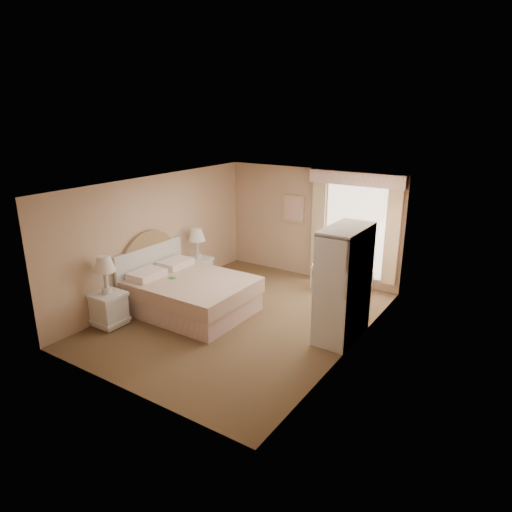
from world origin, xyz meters
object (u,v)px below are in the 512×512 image
Objects in this scene: nightstand_near at (108,300)px; round_table at (348,276)px; bed at (186,292)px; armoire at (343,293)px; nightstand_far at (198,264)px; cafe_chair at (325,262)px.

nightstand_near is 1.68× the size of round_table.
bed is 1.45m from nightstand_near.
armoire is (2.93, 0.65, 0.43)m from bed.
cafe_chair is at bearing 29.71° from nightstand_far.
nightstand_near is at bearing -120.07° from bed.
round_table is 0.40× the size of armoire.
bed is 3.03m from armoire.
cafe_chair is at bearing 122.59° from armoire.
bed is 1.41m from nightstand_far.
nightstand_near is 2.46m from nightstand_far.
cafe_chair is 2.31m from armoire.
cafe_chair reaches higher than round_table.
armoire is (0.54, -1.54, 0.29)m from round_table.
bed reaches higher than nightstand_near.
round_table is 0.80m from cafe_chair.
armoire reaches higher than round_table.
nightstand_far is (0.00, 2.46, -0.02)m from nightstand_near.
nightstand_near is 1.04× the size of nightstand_far.
bed reaches higher than nightstand_far.
round_table is 1.66m from armoire.
bed reaches higher than cafe_chair.
nightstand_far is 1.62× the size of round_table.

